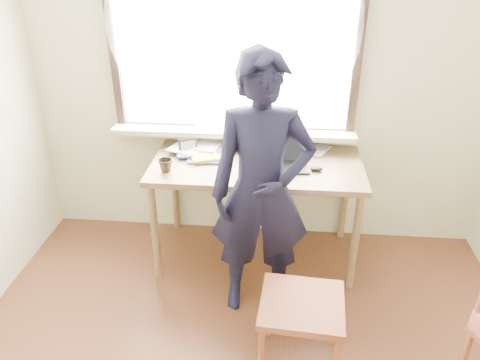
# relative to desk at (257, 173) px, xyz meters

# --- Properties ---
(room_shell) EXTENTS (3.52, 4.02, 2.61)m
(room_shell) POSITION_rel_desk_xyz_m (-0.02, -1.43, 0.91)
(room_shell) COLOR beige
(room_shell) RESTS_ON ground
(desk) EXTENTS (1.51, 0.76, 0.81)m
(desk) POSITION_rel_desk_xyz_m (0.00, 0.00, 0.00)
(desk) COLOR brown
(desk) RESTS_ON ground
(laptop) EXTENTS (0.34, 0.30, 0.21)m
(laptop) POSITION_rel_desk_xyz_m (0.20, -0.04, 0.13)
(laptop) COLOR black
(laptop) RESTS_ON desk
(mug_white) EXTENTS (0.14, 0.14, 0.09)m
(mug_white) POSITION_rel_desk_xyz_m (-0.07, 0.18, 0.13)
(mug_white) COLOR white
(mug_white) RESTS_ON desk
(mug_dark) EXTENTS (0.10, 0.10, 0.09)m
(mug_dark) POSITION_rel_desk_xyz_m (-0.62, -0.20, 0.13)
(mug_dark) COLOR black
(mug_dark) RESTS_ON desk
(mouse) EXTENTS (0.09, 0.06, 0.03)m
(mouse) POSITION_rel_desk_xyz_m (0.42, -0.10, 0.10)
(mouse) COLOR black
(mouse) RESTS_ON desk
(desk_clutter) EXTENTS (0.81, 0.49, 0.06)m
(desk_clutter) POSITION_rel_desk_xyz_m (-0.36, 0.18, 0.11)
(desk_clutter) COLOR #AF3B20
(desk_clutter) RESTS_ON desk
(book_a) EXTENTS (0.26, 0.29, 0.02)m
(book_a) POSITION_rel_desk_xyz_m (-0.46, 0.18, 0.09)
(book_a) COLOR white
(book_a) RESTS_ON desk
(book_b) EXTENTS (0.24, 0.27, 0.02)m
(book_b) POSITION_rel_desk_xyz_m (0.36, 0.28, 0.09)
(book_b) COLOR white
(book_b) RESTS_ON desk
(picture_frame) EXTENTS (0.13, 0.08, 0.11)m
(picture_frame) POSITION_rel_desk_xyz_m (-0.52, 0.10, 0.14)
(picture_frame) COLOR black
(picture_frame) RESTS_ON desk
(work_chair) EXTENTS (0.49, 0.47, 0.47)m
(work_chair) POSITION_rel_desk_xyz_m (0.32, -1.04, -0.33)
(work_chair) COLOR #994F32
(work_chair) RESTS_ON ground
(person) EXTENTS (0.67, 0.47, 1.73)m
(person) POSITION_rel_desk_xyz_m (0.06, -0.53, 0.14)
(person) COLOR black
(person) RESTS_ON ground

